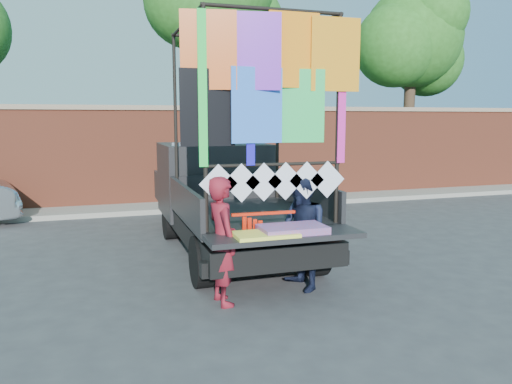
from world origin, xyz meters
name	(u,v)px	position (x,y,z in m)	size (l,w,h in m)	color
ground	(289,284)	(0.00, 0.00, 0.00)	(90.00, 90.00, 0.00)	#38383A
brick_wall	(193,154)	(0.00, 7.00, 1.33)	(30.00, 0.45, 2.61)	#9C452D
curb	(199,205)	(0.00, 6.30, 0.06)	(30.00, 1.20, 0.12)	gray
tree_right	(414,41)	(7.52, 8.12, 4.75)	(4.20, 3.30, 6.62)	#38281C
pickup_truck	(221,194)	(-0.34, 2.53, 0.91)	(2.28, 5.73, 3.61)	black
woman	(222,241)	(-1.05, -0.40, 0.79)	(0.58, 0.38, 1.59)	maroon
man	(302,233)	(0.08, -0.23, 0.78)	(0.76, 0.59, 1.55)	black
streamer_bundle	(257,227)	(-0.58, -0.32, 0.92)	(0.84, 0.08, 0.58)	red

